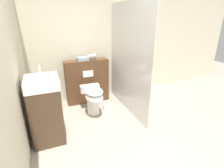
# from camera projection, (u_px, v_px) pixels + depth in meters

# --- Properties ---
(ground_plane) EXTENTS (12.00, 12.00, 0.00)m
(ground_plane) POSITION_uv_depth(u_px,v_px,m) (138.00, 164.00, 2.33)
(ground_plane) COLOR #9E9384
(wall_back) EXTENTS (8.00, 0.06, 2.50)m
(wall_back) POSITION_uv_depth(u_px,v_px,m) (89.00, 45.00, 3.85)
(wall_back) COLOR beige
(wall_back) RESTS_ON ground_plane
(partition_panel) EXTENTS (0.94, 0.25, 0.96)m
(partition_panel) POSITION_uv_depth(u_px,v_px,m) (87.00, 81.00, 3.88)
(partition_panel) COLOR #51331E
(partition_panel) RESTS_ON ground_plane
(shower_glass) EXTENTS (0.04, 1.67, 2.09)m
(shower_glass) POSITION_uv_depth(u_px,v_px,m) (128.00, 60.00, 3.36)
(shower_glass) COLOR silver
(shower_glass) RESTS_ON ground_plane
(toilet) EXTENTS (0.38, 0.63, 0.54)m
(toilet) POSITION_uv_depth(u_px,v_px,m) (93.00, 98.00, 3.39)
(toilet) COLOR white
(toilet) RESTS_ON ground_plane
(sink_vanity) EXTENTS (0.46, 0.49, 1.18)m
(sink_vanity) POSITION_uv_depth(u_px,v_px,m) (46.00, 110.00, 2.62)
(sink_vanity) COLOR #473323
(sink_vanity) RESTS_ON ground_plane
(hair_drier) EXTENTS (0.20, 0.09, 0.13)m
(hair_drier) POSITION_uv_depth(u_px,v_px,m) (92.00, 56.00, 3.70)
(hair_drier) COLOR #B7B7BC
(hair_drier) RESTS_ON partition_panel
(folded_towel) EXTENTS (0.23, 0.19, 0.06)m
(folded_towel) POSITION_uv_depth(u_px,v_px,m) (83.00, 59.00, 3.68)
(folded_towel) COLOR #8C9EAD
(folded_towel) RESTS_ON partition_panel
(spare_toilet_roll) EXTENTS (0.09, 0.09, 0.11)m
(spare_toilet_roll) POSITION_uv_depth(u_px,v_px,m) (105.00, 107.00, 3.66)
(spare_toilet_roll) COLOR white
(spare_toilet_roll) RESTS_ON ground_plane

